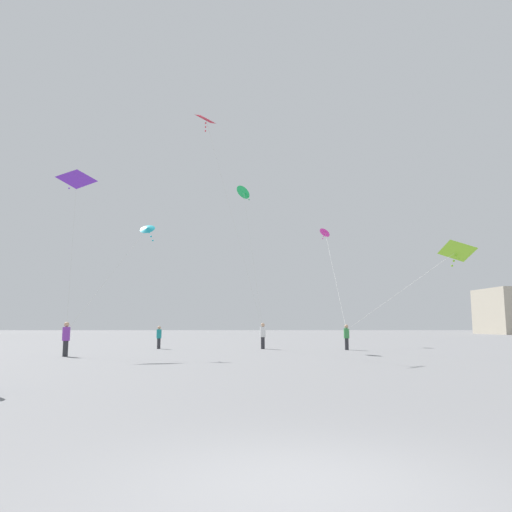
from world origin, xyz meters
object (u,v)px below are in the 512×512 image
at_px(person_in_white, 263,335).
at_px(person_in_purple, 66,338).
at_px(kite_crimson_delta, 207,124).
at_px(kite_magenta_diamond, 325,233).
at_px(kite_violet_delta, 77,180).
at_px(kite_emerald_diamond, 244,193).
at_px(kite_cyan_diamond, 147,230).
at_px(kite_lime_delta, 455,253).
at_px(person_in_teal, 159,336).
at_px(person_in_green, 347,336).

xyz_separation_m(person_in_white, person_in_purple, (-10.64, -7.96, 0.01)).
xyz_separation_m(kite_crimson_delta, kite_magenta_diamond, (9.47, 12.01, -4.85)).
relative_size(person_in_purple, kite_violet_delta, 0.19).
bearing_deg(kite_emerald_diamond, person_in_white, -23.91).
distance_m(kite_cyan_diamond, kite_lime_delta, 16.03).
relative_size(person_in_teal, kite_crimson_delta, 0.11).
bearing_deg(person_in_teal, kite_cyan_diamond, -16.11).
relative_size(kite_lime_delta, kite_emerald_diamond, 1.11).
distance_m(person_in_white, kite_magenta_diamond, 13.07).
bearing_deg(kite_emerald_diamond, kite_crimson_delta, -116.58).
relative_size(kite_emerald_diamond, kite_violet_delta, 1.09).
bearing_deg(person_in_purple, kite_cyan_diamond, -137.02).
distance_m(person_in_green, kite_emerald_diamond, 12.57).
height_order(person_in_purple, kite_crimson_delta, kite_crimson_delta).
xyz_separation_m(kite_cyan_diamond, kite_magenta_diamond, (12.49, 15.30, 2.73)).
bearing_deg(kite_magenta_diamond, person_in_teal, -149.73).
bearing_deg(person_in_green, kite_cyan_diamond, 87.89).
xyz_separation_m(person_in_green, person_in_purple, (-16.17, -6.58, 0.07)).
distance_m(kite_crimson_delta, kite_magenta_diamond, 16.04).
bearing_deg(person_in_teal, kite_emerald_diamond, 72.70).
distance_m(kite_cyan_diamond, kite_emerald_diamond, 10.55).
height_order(person_in_green, kite_emerald_diamond, kite_emerald_diamond).
bearing_deg(person_in_teal, kite_magenta_diamond, 100.47).
xyz_separation_m(person_in_purple, kite_lime_delta, (19.14, -4.08, 3.96)).
xyz_separation_m(person_in_purple, kite_violet_delta, (-0.73, 2.39, 9.26)).
xyz_separation_m(kite_cyan_diamond, kite_lime_delta, (15.21, -4.67, -1.95)).
bearing_deg(kite_lime_delta, person_in_teal, 141.74).
bearing_deg(person_in_white, kite_magenta_diamond, 24.52).
bearing_deg(person_in_purple, person_in_green, -123.42).
height_order(person_in_green, kite_lime_delta, kite_lime_delta).
height_order(person_in_white, kite_emerald_diamond, kite_emerald_diamond).
bearing_deg(kite_lime_delta, person_in_green, 105.54).
bearing_deg(kite_magenta_diamond, kite_emerald_diamond, -134.21).
relative_size(person_in_white, kite_crimson_delta, 0.13).
relative_size(kite_crimson_delta, kite_magenta_diamond, 1.37).
distance_m(person_in_purple, kite_crimson_delta, 15.65).
relative_size(person_in_teal, kite_violet_delta, 0.16).
bearing_deg(person_in_teal, person_in_purple, -42.23).
relative_size(person_in_purple, kite_crimson_delta, 0.13).
relative_size(person_in_green, kite_emerald_diamond, 0.16).
xyz_separation_m(kite_emerald_diamond, kite_violet_delta, (-10.02, -6.17, -0.99)).
xyz_separation_m(person_in_teal, kite_crimson_delta, (3.52, -4.43, 13.61)).
bearing_deg(kite_magenta_diamond, kite_lime_delta, -82.23).
height_order(person_in_purple, kite_lime_delta, kite_lime_delta).
height_order(person_in_green, kite_violet_delta, kite_violet_delta).
distance_m(person_in_teal, kite_crimson_delta, 14.74).
relative_size(kite_crimson_delta, kite_cyan_diamond, 2.30).
bearing_deg(person_in_purple, kite_lime_delta, -157.58).
distance_m(person_in_teal, kite_lime_delta, 20.42).
relative_size(kite_cyan_diamond, kite_violet_delta, 0.63).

